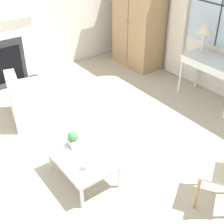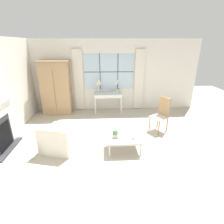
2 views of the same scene
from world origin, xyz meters
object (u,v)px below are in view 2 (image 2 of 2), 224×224
at_px(potted_orchid, 117,89).
at_px(table_lamp, 99,82).
at_px(armoire, 56,88).
at_px(pillar_candle, 134,137).
at_px(coffee_table, 124,139).
at_px(potted_plant_small, 115,134).
at_px(console_table, 108,95).
at_px(side_chair_wooden, 162,112).
at_px(armchair_upholstered, 61,140).

bearing_deg(potted_orchid, table_lamp, 177.06).
height_order(armoire, pillar_candle, armoire).
height_order(coffee_table, potted_plant_small, potted_plant_small).
bearing_deg(potted_orchid, pillar_candle, -86.47).
xyz_separation_m(potted_orchid, pillar_candle, (0.18, -2.93, -0.52)).
relative_size(console_table, potted_orchid, 2.08).
bearing_deg(pillar_candle, console_table, 100.55).
bearing_deg(pillar_candle, table_lamp, 106.94).
bearing_deg(coffee_table, side_chair_wooden, 39.75).
distance_m(armoire, pillar_candle, 3.91).
bearing_deg(armchair_upholstered, console_table, 62.83).
bearing_deg(coffee_table, potted_plant_small, 177.57).
height_order(armchair_upholstered, coffee_table, armchair_upholstered).
height_order(table_lamp, pillar_candle, table_lamp).
bearing_deg(armchair_upholstered, coffee_table, -6.95).
distance_m(armoire, coffee_table, 3.72).
distance_m(armchair_upholstered, coffee_table, 1.67).
distance_m(potted_orchid, potted_plant_small, 2.89).
height_order(console_table, potted_orchid, potted_orchid).
bearing_deg(pillar_candle, coffee_table, 159.84).
bearing_deg(table_lamp, side_chair_wooden, -42.21).
xyz_separation_m(armoire, side_chair_wooden, (3.62, -1.74, -0.42)).
relative_size(armchair_upholstered, potted_plant_small, 5.08).
height_order(coffee_table, pillar_candle, pillar_candle).
distance_m(armchair_upholstered, potted_plant_small, 1.46).
bearing_deg(coffee_table, table_lamp, 103.13).
distance_m(side_chair_wooden, potted_plant_small, 1.88).
distance_m(armoire, potted_plant_small, 3.55).
xyz_separation_m(armchair_upholstered, coffee_table, (1.66, -0.20, 0.08)).
bearing_deg(table_lamp, armchair_upholstered, -110.18).
height_order(console_table, armchair_upholstered, console_table).
height_order(side_chair_wooden, pillar_candle, side_chair_wooden).
distance_m(potted_orchid, pillar_candle, 2.98).
relative_size(console_table, coffee_table, 1.26).
relative_size(console_table, armchair_upholstered, 0.99).
bearing_deg(armoire, table_lamp, 1.75).
bearing_deg(potted_orchid, coffee_table, -91.02).
relative_size(potted_orchid, armchair_upholstered, 0.48).
height_order(potted_orchid, side_chair_wooden, potted_orchid).
bearing_deg(coffee_table, potted_orchid, 88.98).
xyz_separation_m(armchair_upholstered, side_chair_wooden, (2.96, 0.88, 0.35)).
distance_m(coffee_table, pillar_candle, 0.27).
bearing_deg(potted_plant_small, console_table, 91.73).
relative_size(armoire, side_chair_wooden, 1.89).
xyz_separation_m(console_table, pillar_candle, (0.54, -2.91, -0.25)).
bearing_deg(armoire, potted_orchid, 0.32).
height_order(potted_orchid, armchair_upholstered, potted_orchid).
xyz_separation_m(potted_plant_small, pillar_candle, (0.46, -0.09, -0.05)).
distance_m(armchair_upholstered, side_chair_wooden, 3.11).
bearing_deg(potted_orchid, armchair_upholstered, -122.87).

